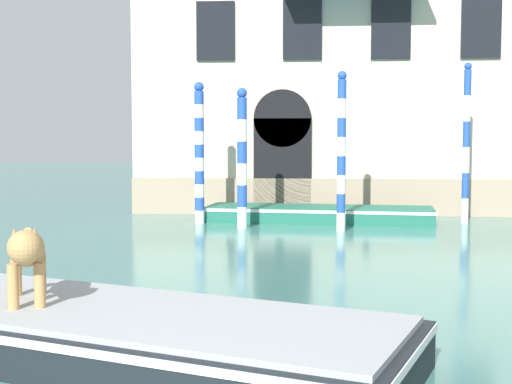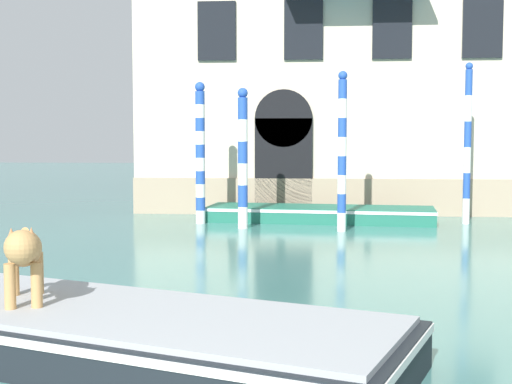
{
  "view_description": "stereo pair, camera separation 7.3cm",
  "coord_description": "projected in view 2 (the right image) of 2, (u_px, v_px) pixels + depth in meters",
  "views": [
    {
      "loc": [
        1.88,
        -2.98,
        2.29
      ],
      "look_at": [
        0.72,
        11.22,
        1.2
      ],
      "focal_mm": 50.0,
      "sensor_mm": 36.0,
      "label": 1
    },
    {
      "loc": [
        1.95,
        -2.97,
        2.29
      ],
      "look_at": [
        0.72,
        11.22,
        1.2
      ],
      "focal_mm": 50.0,
      "sensor_mm": 36.0,
      "label": 2
    }
  ],
  "objects": [
    {
      "name": "boat_foreground",
      "position": [
        73.0,
        326.0,
        7.63
      ],
      "size": [
        7.55,
        4.44,
        0.53
      ],
      "rotation": [
        0.0,
        0.0,
        -0.34
      ],
      "color": "black",
      "rests_on": "ground_plane"
    },
    {
      "name": "mooring_pole_1",
      "position": [
        342.0,
        151.0,
        17.26
      ],
      "size": [
        0.22,
        0.22,
        3.89
      ],
      "color": "white",
      "rests_on": "ground_plane"
    },
    {
      "name": "boat_moored_near_palazzo",
      "position": [
        320.0,
        214.0,
        19.43
      ],
      "size": [
        6.27,
        2.28,
        0.41
      ],
      "rotation": [
        0.0,
        0.0,
        -0.09
      ],
      "color": "#1E6651",
      "rests_on": "ground_plane"
    },
    {
      "name": "dog_on_deck",
      "position": [
        24.0,
        251.0,
        7.57
      ],
      "size": [
        0.68,
        1.24,
        0.86
      ],
      "rotation": [
        0.0,
        0.0,
        -1.21
      ],
      "color": "tan",
      "rests_on": "boat_foreground"
    },
    {
      "name": "mooring_pole_2",
      "position": [
        468.0,
        143.0,
        18.76
      ],
      "size": [
        0.2,
        0.2,
        4.25
      ],
      "color": "white",
      "rests_on": "ground_plane"
    },
    {
      "name": "mooring_pole_3",
      "position": [
        200.0,
        152.0,
        18.88
      ],
      "size": [
        0.26,
        0.26,
        3.75
      ],
      "color": "white",
      "rests_on": "ground_plane"
    },
    {
      "name": "mooring_pole_0",
      "position": [
        243.0,
        158.0,
        17.84
      ],
      "size": [
        0.26,
        0.26,
        3.53
      ],
      "color": "white",
      "rests_on": "ground_plane"
    }
  ]
}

